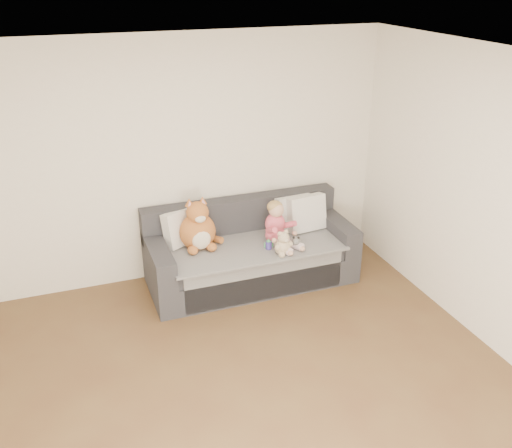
{
  "coord_description": "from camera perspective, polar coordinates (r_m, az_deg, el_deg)",
  "views": [
    {
      "loc": [
        -1.22,
        -3.11,
        3.18
      ],
      "look_at": [
        0.61,
        1.87,
        0.75
      ],
      "focal_mm": 40.0,
      "sensor_mm": 36.0,
      "label": 1
    }
  ],
  "objects": [
    {
      "name": "toddler",
      "position": [
        5.98,
        2.17,
        -0.22
      ],
      "size": [
        0.33,
        0.49,
        0.48
      ],
      "rotation": [
        0.0,
        0.0,
        0.3
      ],
      "color": "#C9475C",
      "rests_on": "sofa"
    },
    {
      "name": "plush_cat",
      "position": [
        5.92,
        -5.8,
        -0.49
      ],
      "size": [
        0.47,
        0.4,
        0.58
      ],
      "rotation": [
        0.0,
        0.0,
        0.03
      ],
      "color": "#A76525",
      "rests_on": "sofa"
    },
    {
      "name": "plush_cow",
      "position": [
        5.96,
        3.97,
        -1.82
      ],
      "size": [
        0.12,
        0.19,
        0.15
      ],
      "rotation": [
        0.0,
        0.0,
        -0.32
      ],
      "color": "white",
      "rests_on": "sofa"
    },
    {
      "name": "cushion_right_front",
      "position": [
        6.32,
        5.08,
        1.08
      ],
      "size": [
        0.45,
        0.24,
        0.41
      ],
      "rotation": [
        0.0,
        0.0,
        0.11
      ],
      "color": "silver",
      "rests_on": "sofa"
    },
    {
      "name": "room_shell",
      "position": [
        4.19,
        -1.05,
        -2.13
      ],
      "size": [
        5.0,
        5.0,
        5.0
      ],
      "color": "brown",
      "rests_on": "ground"
    },
    {
      "name": "sofa",
      "position": [
        6.19,
        -0.61,
        -3.02
      ],
      "size": [
        2.2,
        0.94,
        0.85
      ],
      "color": "#28292D",
      "rests_on": "ground"
    },
    {
      "name": "cushion_left",
      "position": [
        6.04,
        -7.46,
        -0.3
      ],
      "size": [
        0.45,
        0.35,
        0.39
      ],
      "rotation": [
        0.0,
        0.0,
        0.48
      ],
      "color": "silver",
      "rests_on": "sofa"
    },
    {
      "name": "sippy_cup",
      "position": [
        5.92,
        1.27,
        -2.0
      ],
      "size": [
        0.1,
        0.06,
        0.11
      ],
      "rotation": [
        0.0,
        0.0,
        -0.02
      ],
      "color": "#4A3CA4",
      "rests_on": "sofa"
    },
    {
      "name": "cushion_right_back",
      "position": [
        6.38,
        3.74,
        1.23
      ],
      "size": [
        0.43,
        0.24,
        0.38
      ],
      "rotation": [
        0.0,
        0.0,
        0.16
      ],
      "color": "silver",
      "rests_on": "sofa"
    },
    {
      "name": "teddy_bear",
      "position": [
        5.79,
        2.74,
        -2.09
      ],
      "size": [
        0.21,
        0.16,
        0.27
      ],
      "rotation": [
        0.0,
        0.0,
        0.24
      ],
      "color": "tan",
      "rests_on": "sofa"
    }
  ]
}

